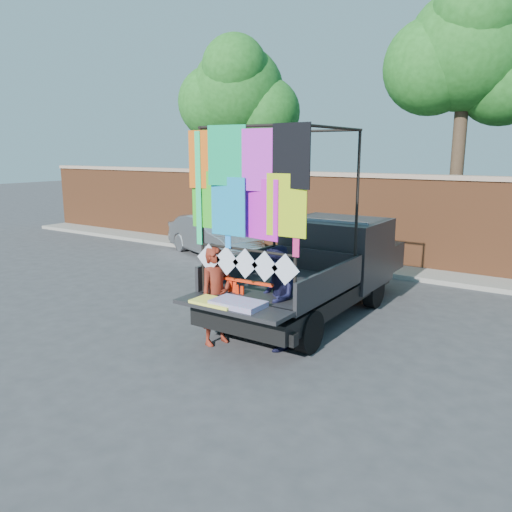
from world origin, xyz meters
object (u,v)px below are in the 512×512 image
Objects in this scene: man at (276,298)px; sedan at (214,235)px; pickup_truck at (324,266)px; woman at (217,296)px.

sedan is at bearing -165.00° from man.
sedan is at bearing 150.77° from pickup_truck.
pickup_truck reaches higher than sedan.
man reaches higher than sedan.
woman reaches higher than sedan.
man is at bearing -82.58° from pickup_truck.
pickup_truck is 2.42m from man.
pickup_truck is 2.85m from woman.
pickup_truck is 3.41× the size of woman.
sedan is 2.29× the size of woman.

